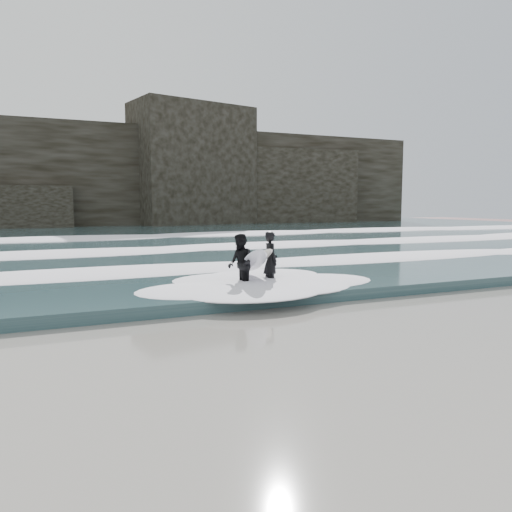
% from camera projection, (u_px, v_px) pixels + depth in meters
% --- Properties ---
extents(ground, '(120.00, 120.00, 0.00)m').
position_uv_depth(ground, '(397.00, 334.00, 9.44)').
color(ground, '#8D5B59').
rests_on(ground, ground).
extents(sea, '(90.00, 52.00, 0.30)m').
position_uv_depth(sea, '(130.00, 236.00, 35.79)').
color(sea, '#2B464B').
rests_on(sea, ground).
extents(headland, '(70.00, 9.00, 10.00)m').
position_uv_depth(headland, '(99.00, 178.00, 50.73)').
color(headland, black).
rests_on(headland, ground).
extents(foam_near, '(60.00, 3.20, 0.20)m').
position_uv_depth(foam_near, '(228.00, 262.00, 17.58)').
color(foam_near, white).
rests_on(foam_near, sea).
extents(foam_mid, '(60.00, 4.00, 0.24)m').
position_uv_depth(foam_mid, '(177.00, 246.00, 23.94)').
color(foam_mid, white).
rests_on(foam_mid, sea).
extents(foam_far, '(60.00, 4.80, 0.30)m').
position_uv_depth(foam_far, '(140.00, 235.00, 32.12)').
color(foam_far, white).
rests_on(foam_far, sea).
extents(surfer_left, '(0.91, 1.84, 1.67)m').
position_uv_depth(surfer_left, '(268.00, 260.00, 14.31)').
color(surfer_left, black).
rests_on(surfer_left, ground).
extents(surfer_right, '(1.37, 2.32, 1.66)m').
position_uv_depth(surfer_right, '(243.00, 263.00, 13.56)').
color(surfer_right, black).
rests_on(surfer_right, ground).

